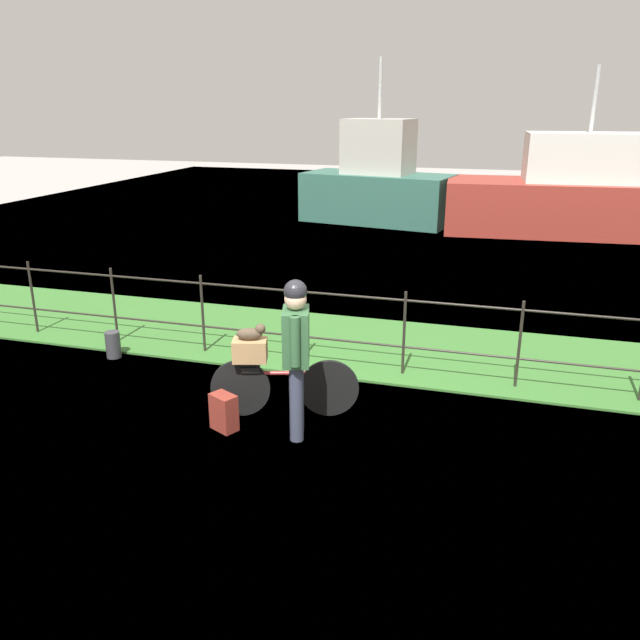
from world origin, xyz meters
TOP-DOWN VIEW (x-y plane):
  - ground_plane at (0.00, 0.00)m, footprint 60.00×60.00m
  - grass_strip at (0.00, 3.09)m, footprint 27.00×2.40m
  - harbor_water at (0.00, 12.18)m, footprint 30.00×30.00m
  - iron_fence at (0.00, 2.24)m, footprint 18.04×0.04m
  - bicycle_main at (-0.39, 0.78)m, footprint 1.58×0.50m
  - wooden_crate at (-0.73, 0.68)m, footprint 0.42×0.33m
  - terrier_dog at (-0.71, 0.68)m, footprint 0.32×0.21m
  - cyclist_person at (-0.11, 0.39)m, footprint 0.36×0.52m
  - backpack_on_paving at (-0.89, 0.29)m, footprint 0.33×0.29m
  - mooring_bollard at (-3.20, 1.74)m, footprint 0.20×0.20m
  - moored_boat_near at (3.60, 12.86)m, footprint 7.08×2.81m
  - moored_boat_mid at (-1.89, 13.10)m, footprint 4.45×2.54m

SIDE VIEW (x-z plane):
  - ground_plane at x=0.00m, z-range 0.00..0.00m
  - harbor_water at x=0.00m, z-range 0.00..0.00m
  - grass_strip at x=0.00m, z-range 0.00..0.03m
  - mooring_bollard at x=-3.20m, z-range 0.00..0.37m
  - backpack_on_paving at x=-0.89m, z-range 0.00..0.40m
  - bicycle_main at x=-0.39m, z-range 0.02..0.67m
  - iron_fence at x=0.00m, z-range 0.08..1.19m
  - wooden_crate at x=-0.73m, z-range 0.66..0.90m
  - moored_boat_near at x=3.60m, z-range -1.13..3.06m
  - terrier_dog at x=-0.71m, z-range 0.89..1.06m
  - cyclist_person at x=-0.11m, z-range 0.16..1.84m
  - moored_boat_mid at x=-1.89m, z-range -1.19..3.30m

